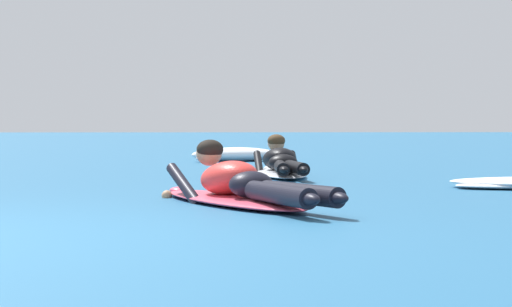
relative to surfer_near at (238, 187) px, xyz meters
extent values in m
plane|color=#235B84|center=(-1.79, 7.93, -0.14)|extent=(120.00, 120.00, 0.00)
ellipsoid|color=#E54C66|center=(-0.04, 0.10, -0.10)|extent=(1.35, 2.27, 0.07)
ellipsoid|color=#E54C66|center=(-0.45, 1.09, -0.09)|extent=(0.26, 0.26, 0.06)
ellipsoid|color=red|center=(-0.06, 0.15, 0.06)|extent=(0.62, 0.77, 0.35)
ellipsoid|color=black|center=(0.09, -0.21, 0.03)|extent=(0.42, 0.39, 0.20)
cylinder|color=black|center=(0.24, -0.80, 0.00)|extent=(0.43, 0.91, 0.14)
ellipsoid|color=black|center=(0.40, -1.24, 0.00)|extent=(0.18, 0.24, 0.08)
cylinder|color=black|center=(0.39, -0.74, 0.00)|extent=(0.53, 0.89, 0.14)
ellipsoid|color=black|center=(0.59, -1.16, 0.00)|extent=(0.18, 0.24, 0.08)
cylinder|color=black|center=(-0.41, 0.41, -0.02)|extent=(0.32, 0.61, 0.36)
sphere|color=tan|center=(-0.56, 0.78, -0.12)|extent=(0.09, 0.09, 0.09)
cylinder|color=black|center=(0.01, 0.56, -0.02)|extent=(0.32, 0.61, 0.36)
sphere|color=tan|center=(-0.14, 0.91, -0.12)|extent=(0.09, 0.09, 0.09)
sphere|color=tan|center=(-0.21, 0.51, 0.25)|extent=(0.21, 0.21, 0.21)
ellipsoid|color=black|center=(-0.20, 0.50, 0.28)|extent=(0.28, 0.27, 0.16)
ellipsoid|color=silver|center=(0.69, 4.22, -0.10)|extent=(0.58, 2.38, 0.07)
ellipsoid|color=silver|center=(0.68, 5.35, -0.09)|extent=(0.20, 0.20, 0.06)
ellipsoid|color=black|center=(0.69, 4.27, 0.06)|extent=(0.41, 0.73, 0.35)
ellipsoid|color=black|center=(0.70, 3.85, 0.03)|extent=(0.34, 0.28, 0.20)
cylinder|color=black|center=(0.62, 3.25, 0.00)|extent=(0.18, 0.91, 0.14)
ellipsoid|color=black|center=(0.61, 2.79, 0.00)|extent=(0.10, 0.22, 0.08)
cylinder|color=black|center=(0.78, 3.25, 0.00)|extent=(0.20, 0.91, 0.14)
ellipsoid|color=black|center=(0.81, 2.80, 0.00)|extent=(0.10, 0.22, 0.08)
cylinder|color=black|center=(0.47, 4.66, -0.02)|extent=(0.10, 0.58, 0.34)
sphere|color=tan|center=(0.46, 5.04, -0.12)|extent=(0.09, 0.09, 0.09)
cylinder|color=black|center=(0.91, 4.65, -0.02)|extent=(0.10, 0.58, 0.34)
sphere|color=tan|center=(0.90, 5.01, -0.12)|extent=(0.09, 0.09, 0.09)
sphere|color=tan|center=(0.69, 4.69, 0.25)|extent=(0.21, 0.21, 0.21)
ellipsoid|color=#47331E|center=(0.69, 4.67, 0.28)|extent=(0.22, 0.20, 0.16)
ellipsoid|color=white|center=(0.35, 8.76, -0.02)|extent=(1.62, 1.08, 0.23)
ellipsoid|color=white|center=(0.67, 8.98, -0.05)|extent=(0.61, 0.46, 0.16)
ellipsoid|color=white|center=(-0.05, 8.54, -0.07)|extent=(0.61, 0.52, 0.13)
camera|label=1|loc=(-0.34, -7.43, 0.48)|focal=69.00mm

